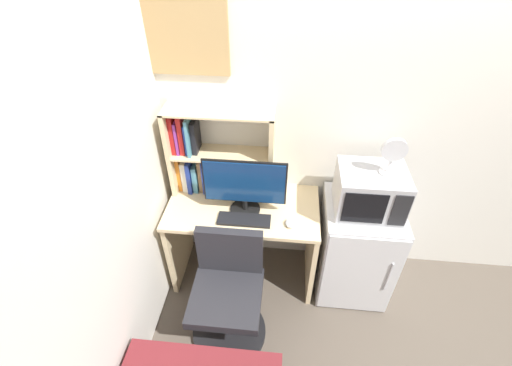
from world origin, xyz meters
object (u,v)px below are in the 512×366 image
(keyboard, at_px, (244,220))
(wall_corkboard, at_px, (179,31))
(mini_fridge, at_px, (355,248))
(desk_fan, at_px, (393,154))
(monitor, at_px, (245,185))
(hutch_bookshelf, at_px, (206,154))
(desk_chair, at_px, (228,297))
(microwave, at_px, (370,191))
(computer_mouse, at_px, (290,223))

(keyboard, bearing_deg, wall_corkboard, 134.76)
(mini_fridge, xyz_separation_m, desk_fan, (0.08, -0.00, 0.89))
(monitor, bearing_deg, wall_corkboard, 143.03)
(hutch_bookshelf, bearing_deg, monitor, -35.75)
(keyboard, height_order, wall_corkboard, wall_corkboard)
(mini_fridge, bearing_deg, desk_fan, -1.76)
(desk_fan, bearing_deg, wall_corkboard, 167.82)
(keyboard, xyz_separation_m, wall_corkboard, (-0.43, 0.43, 1.13))
(hutch_bookshelf, xyz_separation_m, desk_fan, (1.24, -0.20, 0.22))
(monitor, bearing_deg, desk_chair, -98.27)
(microwave, height_order, desk_chair, microwave)
(microwave, height_order, wall_corkboard, wall_corkboard)
(desk_fan, bearing_deg, microwave, 176.07)
(desk_fan, relative_size, wall_corkboard, 0.43)
(hutch_bookshelf, height_order, desk_chair, hutch_bookshelf)
(hutch_bookshelf, height_order, keyboard, hutch_bookshelf)
(keyboard, height_order, desk_chair, desk_chair)
(hutch_bookshelf, xyz_separation_m, wall_corkboard, (-0.11, 0.10, 0.83))
(desk_fan, bearing_deg, keyboard, -171.31)
(monitor, xyz_separation_m, wall_corkboard, (-0.42, 0.32, 0.91))
(keyboard, xyz_separation_m, computer_mouse, (0.32, -0.01, 0.01))
(monitor, xyz_separation_m, microwave, (0.85, 0.03, -0.01))
(computer_mouse, distance_m, desk_fan, 0.81)
(computer_mouse, bearing_deg, microwave, 16.42)
(computer_mouse, distance_m, desk_chair, 0.68)
(hutch_bookshelf, distance_m, desk_fan, 1.28)
(desk_chair, distance_m, wall_corkboard, 1.77)
(computer_mouse, distance_m, wall_corkboard, 1.42)
(desk_chair, relative_size, wall_corkboard, 1.42)
(hutch_bookshelf, relative_size, keyboard, 2.03)
(computer_mouse, xyz_separation_m, mini_fridge, (0.52, 0.15, -0.38))
(mini_fridge, height_order, microwave, microwave)
(computer_mouse, bearing_deg, desk_chair, -138.79)
(hutch_bookshelf, bearing_deg, wall_corkboard, 139.89)
(microwave, xyz_separation_m, wall_corkboard, (-1.28, 0.29, 0.92))
(computer_mouse, bearing_deg, hutch_bookshelf, 151.63)
(keyboard, xyz_separation_m, microwave, (0.85, 0.15, 0.21))
(hutch_bookshelf, height_order, microwave, hutch_bookshelf)
(hutch_bookshelf, xyz_separation_m, microwave, (1.16, -0.19, -0.09))
(desk_fan, height_order, wall_corkboard, wall_corkboard)
(microwave, bearing_deg, hutch_bookshelf, 170.66)
(hutch_bookshelf, xyz_separation_m, monitor, (0.31, -0.22, -0.08))
(desk_fan, bearing_deg, hutch_bookshelf, 171.00)
(desk_fan, bearing_deg, computer_mouse, -166.12)
(monitor, distance_m, desk_chair, 0.79)
(keyboard, bearing_deg, computer_mouse, -1.31)
(desk_fan, xyz_separation_m, desk_chair, (-1.00, -0.50, -0.93))
(monitor, relative_size, computer_mouse, 6.39)
(wall_corkboard, bearing_deg, microwave, -12.68)
(monitor, relative_size, keyboard, 1.56)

